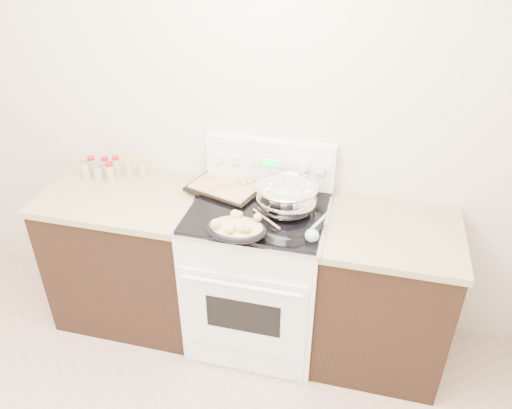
% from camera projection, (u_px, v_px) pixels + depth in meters
% --- Properties ---
extents(counter_left, '(0.93, 0.67, 0.92)m').
position_uv_depth(counter_left, '(132.00, 255.00, 3.18)').
color(counter_left, black).
rests_on(counter_left, ground).
extents(counter_right, '(0.73, 0.67, 0.92)m').
position_uv_depth(counter_right, '(382.00, 295.00, 2.86)').
color(counter_right, black).
rests_on(counter_right, ground).
extents(kitchen_range, '(0.78, 0.73, 1.22)m').
position_uv_depth(kitchen_range, '(258.00, 272.00, 2.99)').
color(kitchen_range, white).
rests_on(kitchen_range, ground).
extents(mixing_bowl, '(0.39, 0.39, 0.20)m').
position_uv_depth(mixing_bowl, '(287.00, 197.00, 2.70)').
color(mixing_bowl, silver).
rests_on(mixing_bowl, kitchen_range).
extents(roasting_pan, '(0.32, 0.23, 0.11)m').
position_uv_depth(roasting_pan, '(236.00, 228.00, 2.50)').
color(roasting_pan, black).
rests_on(roasting_pan, kitchen_range).
extents(baking_sheet, '(0.48, 0.40, 0.06)m').
position_uv_depth(baking_sheet, '(226.00, 187.00, 2.91)').
color(baking_sheet, black).
rests_on(baking_sheet, kitchen_range).
extents(wooden_spoon, '(0.20, 0.17, 0.04)m').
position_uv_depth(wooden_spoon, '(254.00, 222.00, 2.62)').
color(wooden_spoon, tan).
rests_on(wooden_spoon, kitchen_range).
extents(blue_ladle, '(0.09, 0.26, 0.09)m').
position_uv_depth(blue_ladle, '(313.00, 233.00, 2.49)').
color(blue_ladle, '#96C1E0').
rests_on(blue_ladle, kitchen_range).
extents(spice_jars, '(0.39, 0.15, 0.13)m').
position_uv_depth(spice_jars, '(110.00, 168.00, 3.07)').
color(spice_jars, '#BFB28C').
rests_on(spice_jars, counter_left).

